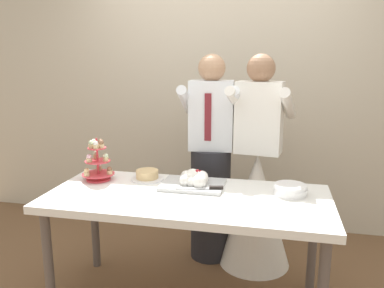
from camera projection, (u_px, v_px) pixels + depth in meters
The scene contains 8 objects.
rear_wall at pixel (221, 77), 3.70m from camera, with size 5.20×0.10×2.90m, color beige.
dessert_table at pixel (187, 206), 2.50m from camera, with size 1.80×0.80×0.78m.
cupcake_stand at pixel (98, 162), 2.76m from camera, with size 0.23×0.23×0.31m.
main_cake_tray at pixel (194, 180), 2.64m from camera, with size 0.43×0.31×0.12m.
plate_stack at pixel (290, 190), 2.48m from camera, with size 0.21×0.21×0.07m.
round_cake at pixel (147, 175), 2.79m from camera, with size 0.24×0.24×0.07m.
person_groom at pixel (211, 170), 3.13m from camera, with size 0.49×0.52×1.66m.
person_bride at pixel (256, 194), 3.05m from camera, with size 0.56×0.56×1.66m.
Camera 1 is at (0.54, -2.29, 1.63)m, focal length 36.45 mm.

